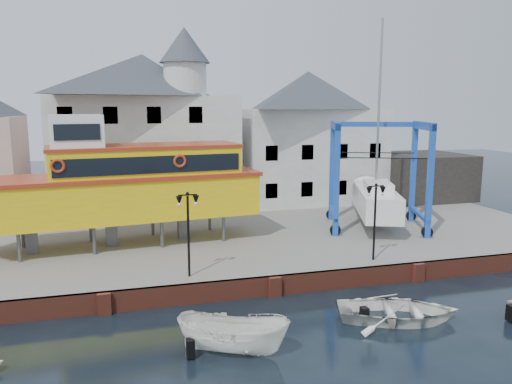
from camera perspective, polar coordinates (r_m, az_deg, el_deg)
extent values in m
plane|color=black|center=(25.06, 2.12, -11.81)|extent=(140.00, 140.00, 0.00)
cube|color=slate|center=(35.05, -3.33, -4.65)|extent=(44.00, 22.00, 1.00)
cube|color=brown|center=(24.99, 2.04, -10.65)|extent=(44.00, 0.25, 1.00)
cube|color=brown|center=(23.82, -16.95, -12.13)|extent=(0.60, 0.36, 1.00)
cube|color=brown|center=(24.84, 2.16, -10.78)|extent=(0.60, 0.36, 1.00)
cube|color=brown|center=(28.19, 18.04, -8.74)|extent=(0.60, 0.36, 1.00)
cube|color=beige|center=(40.93, -12.53, 4.32)|extent=(14.00, 8.00, 9.00)
pyramid|color=#353B45|center=(40.83, -12.85, 12.87)|extent=(14.00, 8.00, 3.20)
cube|color=black|center=(37.49, -20.45, -1.02)|extent=(1.00, 0.08, 1.20)
cube|color=black|center=(37.34, -15.86, -0.82)|extent=(1.00, 0.08, 1.20)
cube|color=black|center=(37.43, -11.27, -0.61)|extent=(1.00, 0.08, 1.20)
cube|color=black|center=(37.75, -6.73, -0.40)|extent=(1.00, 0.08, 1.20)
cube|color=black|center=(37.08, -20.72, 3.54)|extent=(1.00, 0.08, 1.20)
cube|color=black|center=(36.93, -16.08, 3.76)|extent=(1.00, 0.08, 1.20)
cube|color=black|center=(37.01, -11.42, 3.96)|extent=(1.00, 0.08, 1.20)
cube|color=black|center=(37.34, -6.82, 4.14)|extent=(1.00, 0.08, 1.20)
cube|color=black|center=(36.91, -21.00, 8.17)|extent=(1.00, 0.08, 1.20)
cube|color=black|center=(36.75, -16.30, 8.42)|extent=(1.00, 0.08, 1.20)
cube|color=black|center=(36.84, -11.58, 8.61)|extent=(1.00, 0.08, 1.20)
cube|color=black|center=(37.17, -6.91, 8.74)|extent=(1.00, 0.08, 1.20)
cylinder|color=beige|center=(38.70, -8.10, 12.61)|extent=(3.20, 3.20, 2.40)
cone|color=#353B45|center=(38.90, -8.19, 16.28)|extent=(3.80, 3.80, 2.60)
cube|color=beige|center=(44.44, 5.84, 4.26)|extent=(12.00, 8.00, 8.00)
pyramid|color=#353B45|center=(44.26, 5.96, 11.50)|extent=(12.00, 8.00, 3.20)
cube|color=black|center=(39.56, 1.78, 0.13)|extent=(1.00, 0.08, 1.20)
cube|color=black|center=(40.54, 5.83, 0.32)|extent=(1.00, 0.08, 1.20)
cube|color=black|center=(41.72, 9.67, 0.50)|extent=(1.00, 0.08, 1.20)
cube|color=black|center=(43.07, 13.29, 0.66)|extent=(1.00, 0.08, 1.20)
cube|color=black|center=(39.18, 1.80, 4.46)|extent=(1.00, 0.08, 1.20)
cube|color=black|center=(40.17, 5.90, 4.54)|extent=(1.00, 0.08, 1.20)
cube|color=black|center=(41.35, 9.79, 4.60)|extent=(1.00, 0.08, 1.20)
cube|color=black|center=(42.71, 13.45, 4.64)|extent=(1.00, 0.08, 1.20)
cube|color=black|center=(47.50, 18.01, 1.76)|extent=(8.00, 7.00, 4.00)
cylinder|color=black|center=(24.41, -7.73, -5.07)|extent=(0.12, 0.12, 4.00)
cube|color=black|center=(23.97, -7.84, -0.33)|extent=(0.90, 0.06, 0.06)
sphere|color=black|center=(23.96, -7.84, -0.16)|extent=(0.16, 0.16, 0.16)
cone|color=black|center=(23.97, -8.77, -1.01)|extent=(0.32, 0.32, 0.45)
sphere|color=white|center=(24.01, -8.76, -1.43)|extent=(0.18, 0.18, 0.18)
cone|color=black|center=(24.08, -6.88, -0.92)|extent=(0.32, 0.32, 0.45)
sphere|color=white|center=(24.11, -6.87, -1.34)|extent=(0.18, 0.18, 0.18)
cylinder|color=black|center=(27.53, 13.40, -3.55)|extent=(0.12, 0.12, 4.00)
cube|color=black|center=(27.14, 13.57, 0.66)|extent=(0.90, 0.06, 0.06)
sphere|color=black|center=(27.13, 13.58, 0.81)|extent=(0.16, 0.16, 0.16)
cone|color=black|center=(26.99, 12.80, 0.07)|extent=(0.32, 0.32, 0.45)
sphere|color=white|center=(27.02, 12.79, -0.31)|extent=(0.18, 0.18, 0.18)
cone|color=black|center=(27.38, 14.28, 0.14)|extent=(0.32, 0.32, 0.45)
sphere|color=white|center=(27.41, 14.26, -0.23)|extent=(0.18, 0.18, 0.18)
cylinder|color=#59595E|center=(29.53, -25.45, -5.71)|extent=(0.22, 0.22, 1.63)
cylinder|color=#59595E|center=(32.48, -25.12, -4.34)|extent=(0.22, 0.22, 1.63)
cylinder|color=#59595E|center=(29.48, -18.02, -5.26)|extent=(0.22, 0.22, 1.63)
cylinder|color=#59595E|center=(32.44, -18.38, -3.93)|extent=(0.22, 0.22, 1.63)
cylinder|color=#59595E|center=(29.92, -10.70, -4.72)|extent=(0.22, 0.22, 1.63)
cylinder|color=#59595E|center=(32.84, -11.73, -3.46)|extent=(0.22, 0.22, 1.63)
cylinder|color=#59595E|center=(30.83, -3.72, -4.14)|extent=(0.22, 0.22, 1.63)
cylinder|color=#59595E|center=(33.67, -5.32, -2.97)|extent=(0.22, 0.22, 1.63)
cube|color=#59595E|center=(30.97, -24.27, -4.94)|extent=(0.71, 0.61, 1.63)
cube|color=#59595E|center=(31.03, -16.20, -4.42)|extent=(0.71, 0.61, 1.63)
cube|color=#59595E|center=(31.70, -8.33, -3.84)|extent=(0.71, 0.61, 1.63)
cube|color=yellow|center=(30.72, -14.36, -0.63)|extent=(15.61, 5.75, 2.40)
cube|color=#A23216|center=(30.52, -14.46, 1.78)|extent=(15.95, 5.96, 0.24)
cube|color=yellow|center=(30.58, -12.49, 3.31)|extent=(11.23, 4.85, 1.74)
cube|color=black|center=(28.73, -11.89, 3.04)|extent=(10.40, 1.18, 0.98)
cube|color=black|center=(32.43, -13.04, 3.74)|extent=(10.40, 1.18, 0.98)
cube|color=#A23216|center=(30.49, -12.56, 5.12)|extent=(11.46, 4.98, 0.20)
cube|color=white|center=(30.07, -19.85, 6.43)|extent=(3.12, 3.12, 1.98)
cube|color=black|center=(28.63, -19.76, 6.46)|extent=(2.37, 0.32, 0.87)
torus|color=#A23216|center=(28.26, -21.73, 2.78)|extent=(0.77, 0.23, 0.76)
torus|color=#A23216|center=(28.98, -8.70, 3.52)|extent=(0.77, 0.23, 0.76)
cube|color=#1C519E|center=(31.94, 9.19, 1.28)|extent=(0.46, 0.46, 7.14)
cylinder|color=black|center=(32.57, 9.04, -4.32)|extent=(0.76, 0.49, 0.71)
cube|color=#1C519E|center=(36.63, 8.68, 2.36)|extent=(0.46, 0.46, 7.14)
cylinder|color=black|center=(37.18, 8.56, -2.55)|extent=(0.76, 0.49, 0.71)
cube|color=#1C519E|center=(32.87, 19.27, 1.09)|extent=(0.46, 0.46, 7.14)
cylinder|color=black|center=(33.47, 18.96, -4.36)|extent=(0.76, 0.49, 0.71)
cube|color=#1C519E|center=(37.44, 17.53, 2.18)|extent=(0.46, 0.46, 7.14)
cylinder|color=black|center=(37.97, 17.28, -2.63)|extent=(0.76, 0.49, 0.71)
cube|color=#1C519E|center=(34.00, 9.07, 7.53)|extent=(2.13, 4.90, 0.50)
cube|color=#1C519E|center=(34.72, 8.81, -2.31)|extent=(2.03, 4.86, 0.21)
cube|color=#1C519E|center=(34.86, 18.64, 7.20)|extent=(2.13, 4.90, 0.50)
cube|color=#1C519E|center=(35.57, 18.12, -2.40)|extent=(2.03, 4.86, 0.21)
cube|color=#1C519E|center=(36.66, 13.36, 7.54)|extent=(5.85, 2.49, 0.36)
cube|color=white|center=(34.87, 13.57, -1.05)|extent=(4.89, 7.99, 1.63)
cone|color=white|center=(39.30, 12.62, 0.18)|extent=(2.77, 2.35, 2.35)
cube|color=#59595E|center=(35.11, 13.50, -2.93)|extent=(0.88, 1.80, 0.71)
cube|color=white|center=(34.19, 13.77, 0.63)|extent=(2.60, 3.44, 0.61)
cylinder|color=#99999E|center=(34.79, 13.88, 9.56)|extent=(0.21, 0.21, 11.22)
cube|color=black|center=(32.63, 14.26, 3.79)|extent=(5.21, 2.06, 0.05)
cube|color=black|center=(36.25, 13.35, 4.39)|extent=(5.21, 2.06, 0.05)
imported|color=white|center=(19.87, -2.67, -17.87)|extent=(4.65, 3.55, 1.70)
imported|color=white|center=(23.34, 15.82, -13.87)|extent=(6.15, 5.22, 1.08)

